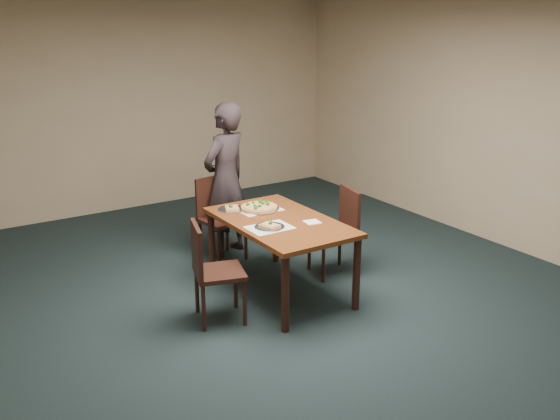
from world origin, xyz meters
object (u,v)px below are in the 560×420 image
diner (226,180)px  chair_right (339,226)px  dining_table (280,229)px  slice_plate_far (232,209)px  chair_far (218,213)px  slice_plate_near (270,226)px  chair_left (210,267)px  pizza_pan (259,207)px

diner → chair_right: bearing=100.8°
dining_table → slice_plate_far: bearing=113.5°
dining_table → chair_far: size_ratio=1.65×
chair_right → slice_plate_near: chair_right is taller
dining_table → diner: 1.23m
slice_plate_near → slice_plate_far: size_ratio=1.00×
chair_left → chair_right: size_ratio=1.00×
chair_far → slice_plate_far: (-0.16, -0.62, 0.25)m
dining_table → chair_left: (-0.83, -0.16, -0.14)m
chair_far → chair_right: same height
dining_table → diner: bearing=86.9°
pizza_pan → slice_plate_near: size_ratio=1.44×
chair_left → slice_plate_near: chair_left is taller
chair_right → diner: size_ratio=0.53×
dining_table → chair_far: chair_far is taller
diner → slice_plate_far: size_ratio=6.15×
chair_right → pizza_pan: (-0.78, 0.31, 0.26)m
chair_far → chair_right: (0.86, -1.07, 0.00)m
dining_table → chair_far: 1.17m
diner → slice_plate_far: 0.75m
chair_far → diner: diner is taller
dining_table → pizza_pan: pizza_pan is taller
chair_left → slice_plate_near: 0.68m
slice_plate_far → chair_left: bearing=-130.8°
chair_right → slice_plate_near: 1.04m
chair_left → dining_table: bearing=-62.7°
chair_far → chair_left: (-0.76, -1.31, 0.00)m
diner → pizza_pan: (-0.06, -0.82, -0.09)m
chair_right → slice_plate_near: bearing=-65.9°
chair_right → slice_plate_far: (-1.02, 0.45, 0.25)m
pizza_pan → slice_plate_near: (-0.20, -0.52, -0.01)m
dining_table → chair_left: size_ratio=1.65×
chair_far → chair_right: bearing=-58.7°
chair_right → dining_table: bearing=-72.2°
dining_table → pizza_pan: size_ratio=3.72×
chair_far → pizza_pan: 0.81m
chair_far → pizza_pan: chair_far is taller
dining_table → pizza_pan: 0.41m
chair_left → slice_plate_far: 0.94m
chair_left → slice_plate_near: bearing=-71.1°
diner → slice_plate_near: diner is taller
chair_left → slice_plate_far: (0.60, 0.69, 0.25)m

